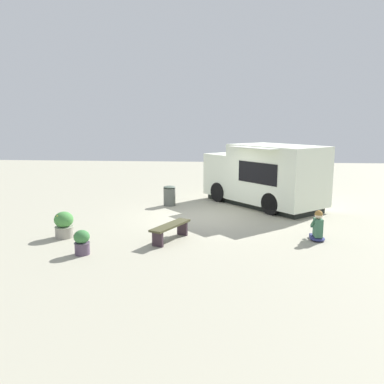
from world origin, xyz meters
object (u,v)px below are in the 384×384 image
(food_truck, at_px, (264,177))
(person_customer, at_px, (318,228))
(trash_bin, at_px, (169,196))
(planter_flowering_far, at_px, (64,224))
(plaza_bench, at_px, (171,228))
(planter_flowering_near, at_px, (82,242))

(food_truck, height_order, person_customer, food_truck)
(trash_bin, bearing_deg, planter_flowering_far, 62.46)
(planter_flowering_far, distance_m, trash_bin, 5.50)
(person_customer, distance_m, plaza_bench, 4.38)
(planter_flowering_near, xyz_separation_m, plaza_bench, (-2.18, -1.44, 0.03))
(food_truck, distance_m, planter_flowering_far, 8.36)
(person_customer, xyz_separation_m, planter_flowering_far, (7.65, 0.37, 0.03))
(planter_flowering_far, height_order, plaza_bench, planter_flowering_far)
(planter_flowering_near, relative_size, trash_bin, 0.80)
(trash_bin, bearing_deg, food_truck, -175.10)
(food_truck, height_order, plaza_bench, food_truck)
(planter_flowering_near, relative_size, plaza_bench, 0.40)
(food_truck, xyz_separation_m, planter_flowering_near, (5.37, 6.71, -0.88))
(planter_flowering_near, xyz_separation_m, trash_bin, (-1.44, -6.37, 0.08))
(plaza_bench, bearing_deg, food_truck, -121.22)
(plaza_bench, xyz_separation_m, trash_bin, (0.74, -4.93, 0.05))
(person_customer, xyz_separation_m, planter_flowering_near, (6.54, 1.86, -0.03))
(food_truck, distance_m, planter_flowering_near, 8.64)
(planter_flowering_near, height_order, trash_bin, trash_bin)
(person_customer, relative_size, plaza_bench, 0.55)
(planter_flowering_near, bearing_deg, person_customer, -164.12)
(planter_flowering_near, height_order, plaza_bench, planter_flowering_near)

